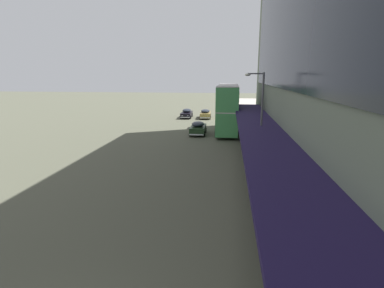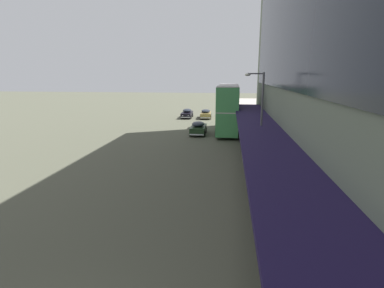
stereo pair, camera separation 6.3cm
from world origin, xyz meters
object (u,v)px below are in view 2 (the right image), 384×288
at_px(transit_bus_kerbside_front, 228,107).
at_px(sedan_second_mid, 187,113).
at_px(sedan_trailing_mid, 206,114).
at_px(pedestrian_at_kerb, 304,216).
at_px(street_lamp, 260,113).
at_px(sedan_second_near, 198,128).
at_px(sedan_lead_mid, 227,112).

relative_size(transit_bus_kerbside_front, sedan_second_mid, 2.29).
bearing_deg(sedan_second_mid, transit_bus_kerbside_front, -60.91).
distance_m(sedan_trailing_mid, pedestrian_at_kerb, 38.97).
distance_m(transit_bus_kerbside_front, street_lamp, 15.22).
xyz_separation_m(transit_bus_kerbside_front, sedan_second_mid, (-7.11, 12.78, -2.49)).
distance_m(pedestrian_at_kerb, street_lamp, 11.37).
relative_size(sedan_second_near, sedan_trailing_mid, 0.98).
bearing_deg(sedan_trailing_mid, street_lamp, -77.02).
bearing_deg(sedan_trailing_mid, sedan_lead_mid, 42.04).
bearing_deg(street_lamp, sedan_lead_mid, 95.05).
height_order(transit_bus_kerbside_front, sedan_lead_mid, transit_bus_kerbside_front).
distance_m(sedan_second_mid, sedan_trailing_mid, 3.30).
distance_m(sedan_second_mid, street_lamp, 29.58).
height_order(pedestrian_at_kerb, street_lamp, street_lamp).
distance_m(sedan_lead_mid, sedan_trailing_mid, 4.86).
bearing_deg(sedan_second_near, pedestrian_at_kerb, -73.29).
bearing_deg(sedan_second_mid, street_lamp, -70.91).
distance_m(sedan_second_near, street_lamp, 14.83).
bearing_deg(transit_bus_kerbside_front, sedan_second_mid, 119.09).
bearing_deg(pedestrian_at_kerb, sedan_second_near, 106.71).
distance_m(transit_bus_kerbside_front, sedan_second_mid, 14.83).
distance_m(sedan_second_mid, sedan_lead_mid, 7.48).
height_order(sedan_lead_mid, sedan_trailing_mid, sedan_trailing_mid).
xyz_separation_m(sedan_second_mid, sedan_second_near, (3.49, -14.72, 0.05)).
height_order(sedan_lead_mid, street_lamp, street_lamp).
height_order(transit_bus_kerbside_front, street_lamp, street_lamp).
height_order(sedan_second_mid, pedestrian_at_kerb, pedestrian_at_kerb).
xyz_separation_m(sedan_second_mid, sedan_lead_mid, (6.89, 2.91, -0.04)).
height_order(sedan_second_near, sedan_trailing_mid, sedan_second_near).
xyz_separation_m(transit_bus_kerbside_front, sedan_second_near, (-3.62, -1.94, -2.45)).
xyz_separation_m(sedan_second_mid, pedestrian_at_kerb, (10.66, -38.61, 0.42)).
height_order(sedan_second_mid, sedan_second_near, sedan_second_near).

